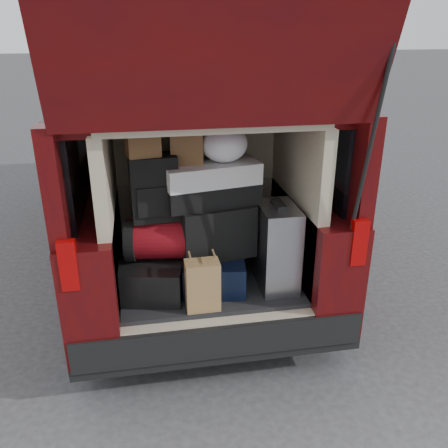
{
  "coord_description": "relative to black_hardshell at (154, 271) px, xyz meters",
  "views": [
    {
      "loc": [
        -0.42,
        -2.78,
        2.26
      ],
      "look_at": [
        0.11,
        0.2,
        0.97
      ],
      "focal_mm": 38.0,
      "sensor_mm": 36.0,
      "label": 1
    }
  ],
  "objects": [
    {
      "name": "ground",
      "position": [
        0.39,
        -0.16,
        -0.67
      ],
      "size": [
        80.0,
        80.0,
        0.0
      ],
      "primitive_type": "plane",
      "color": "#333335",
      "rests_on": "ground"
    },
    {
      "name": "minivan",
      "position": [
        0.39,
        1.69,
        0.24
      ],
      "size": [
        1.9,
        5.35,
        2.77
      ],
      "color": "black",
      "rests_on": "ground"
    },
    {
      "name": "load_floor",
      "position": [
        0.39,
        0.11,
        -0.39
      ],
      "size": [
        1.24,
        1.05,
        0.55
      ],
      "primitive_type": "cube",
      "color": "black",
      "rests_on": "ground"
    },
    {
      "name": "black_hardshell",
      "position": [
        0.0,
        0.0,
        0.0
      ],
      "size": [
        0.54,
        0.67,
        0.24
      ],
      "primitive_type": "cube",
      "rotation": [
        0.0,
        0.0,
        -0.2
      ],
      "color": "black",
      "rests_on": "load_floor"
    },
    {
      "name": "navy_hardshell",
      "position": [
        0.42,
        -0.02,
        -0.01
      ],
      "size": [
        0.48,
        0.56,
        0.22
      ],
      "primitive_type": "cube",
      "rotation": [
        0.0,
        0.0,
        -0.13
      ],
      "color": "black",
      "rests_on": "load_floor"
    },
    {
      "name": "silver_roller",
      "position": [
        0.85,
        -0.12,
        0.18
      ],
      "size": [
        0.25,
        0.39,
        0.59
      ],
      "primitive_type": "cube",
      "rotation": [
        0.0,
        0.0,
        -0.01
      ],
      "color": "silver",
      "rests_on": "load_floor"
    },
    {
      "name": "kraft_bag",
      "position": [
        0.3,
        -0.33,
        0.05
      ],
      "size": [
        0.22,
        0.14,
        0.34
      ],
      "primitive_type": "cube",
      "rotation": [
        0.0,
        0.0,
        0.01
      ],
      "color": "olive",
      "rests_on": "load_floor"
    },
    {
      "name": "red_duffel",
      "position": [
        0.04,
        -0.02,
        0.26
      ],
      "size": [
        0.46,
        0.33,
        0.28
      ],
      "primitive_type": "cube",
      "rotation": [
        0.0,
        0.0,
        -0.13
      ],
      "color": "maroon",
      "rests_on": "black_hardshell"
    },
    {
      "name": "black_soft_case",
      "position": [
        0.44,
        0.0,
        0.29
      ],
      "size": [
        0.55,
        0.39,
        0.36
      ],
      "primitive_type": "cube",
      "rotation": [
        0.0,
        0.0,
        0.19
      ],
      "color": "black",
      "rests_on": "navy_hardshell"
    },
    {
      "name": "backpack",
      "position": [
        0.04,
        -0.0,
        0.61
      ],
      "size": [
        0.31,
        0.21,
        0.43
      ],
      "primitive_type": "cube",
      "rotation": [
        0.0,
        0.0,
        0.08
      ],
      "color": "black",
      "rests_on": "red_duffel"
    },
    {
      "name": "twotone_duffel",
      "position": [
        0.41,
        0.05,
        0.61
      ],
      "size": [
        0.68,
        0.44,
        0.28
      ],
      "primitive_type": "cube",
      "rotation": [
        0.0,
        0.0,
        0.19
      ],
      "color": "silver",
      "rests_on": "black_soft_case"
    },
    {
      "name": "grocery_sack_lower",
      "position": [
        -0.02,
        0.0,
        0.92
      ],
      "size": [
        0.23,
        0.2,
        0.18
      ],
      "primitive_type": "cube",
      "rotation": [
        0.0,
        0.0,
        0.19
      ],
      "color": "brown",
      "rests_on": "backpack"
    },
    {
      "name": "grocery_sack_upper",
      "position": [
        0.26,
        0.07,
        0.85
      ],
      "size": [
        0.22,
        0.18,
        0.21
      ],
      "primitive_type": "cube",
      "rotation": [
        0.0,
        0.0,
        -0.05
      ],
      "color": "brown",
      "rests_on": "twotone_duffel"
    },
    {
      "name": "plastic_bag_center",
      "position": [
        0.51,
        0.04,
        0.87
      ],
      "size": [
        0.34,
        0.32,
        0.24
      ],
      "primitive_type": "ellipsoid",
      "rotation": [
        0.0,
        0.0,
        0.12
      ],
      "color": "white",
      "rests_on": "twotone_duffel"
    }
  ]
}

